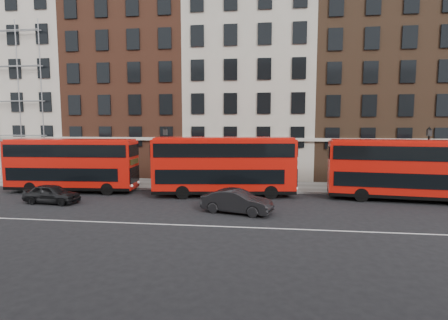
# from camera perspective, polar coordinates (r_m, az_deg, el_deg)

# --- Properties ---
(ground) EXTENTS (120.00, 120.00, 0.00)m
(ground) POSITION_cam_1_polar(r_m,az_deg,el_deg) (21.71, 1.55, -9.34)
(ground) COLOR black
(ground) RESTS_ON ground
(pavement) EXTENTS (80.00, 5.00, 0.15)m
(pavement) POSITION_cam_1_polar(r_m,az_deg,el_deg) (31.91, 3.44, -4.23)
(pavement) COLOR gray
(pavement) RESTS_ON ground
(kerb) EXTENTS (80.00, 0.30, 0.16)m
(kerb) POSITION_cam_1_polar(r_m,az_deg,el_deg) (29.45, 3.11, -5.08)
(kerb) COLOR gray
(kerb) RESTS_ON ground
(road_centre_line) EXTENTS (70.00, 0.12, 0.01)m
(road_centre_line) POSITION_cam_1_polar(r_m,az_deg,el_deg) (19.79, 0.96, -10.85)
(road_centre_line) COLOR white
(road_centre_line) RESTS_ON ground
(building_terrace) EXTENTS (64.00, 11.95, 22.00)m
(building_terrace) POSITION_cam_1_polar(r_m,az_deg,el_deg) (39.04, 3.82, 12.62)
(building_terrace) COLOR beige
(building_terrace) RESTS_ON ground
(bus_a) EXTENTS (10.71, 3.18, 4.44)m
(bus_a) POSITION_cam_1_polar(r_m,az_deg,el_deg) (31.73, -23.60, -0.57)
(bus_a) COLOR red
(bus_a) RESTS_ON ground
(bus_b) EXTENTS (11.32, 4.05, 4.65)m
(bus_b) POSITION_cam_1_polar(r_m,az_deg,el_deg) (27.46, -0.08, -0.78)
(bus_b) COLOR red
(bus_b) RESTS_ON ground
(bus_c) EXTENTS (10.99, 3.73, 4.53)m
(bus_c) POSITION_cam_1_polar(r_m,az_deg,el_deg) (29.01, 27.27, -1.22)
(bus_c) COLOR red
(bus_c) RESTS_ON ground
(car_rear) EXTENTS (4.16, 1.97, 1.37)m
(car_rear) POSITION_cam_1_polar(r_m,az_deg,el_deg) (28.15, -26.30, -4.96)
(car_rear) COLOR black
(car_rear) RESTS_ON ground
(car_front) EXTENTS (4.80, 2.76, 1.50)m
(car_front) POSITION_cam_1_polar(r_m,az_deg,el_deg) (22.57, 2.12, -6.78)
(car_front) COLOR black
(car_front) RESTS_ON ground
(lamp_post_left) EXTENTS (0.44, 0.44, 5.33)m
(lamp_post_left) POSITION_cam_1_polar(r_m,az_deg,el_deg) (30.78, -9.50, 0.97)
(lamp_post_left) COLOR black
(lamp_post_left) RESTS_ON pavement
(lamp_post_right) EXTENTS (0.44, 0.44, 5.33)m
(lamp_post_right) POSITION_cam_1_polar(r_m,az_deg,el_deg) (32.42, 30.31, 0.48)
(lamp_post_right) COLOR black
(lamp_post_right) RESTS_ON pavement
(iron_railings) EXTENTS (6.60, 0.06, 1.00)m
(iron_railings) POSITION_cam_1_polar(r_m,az_deg,el_deg) (33.98, 3.69, -2.61)
(iron_railings) COLOR black
(iron_railings) RESTS_ON pavement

